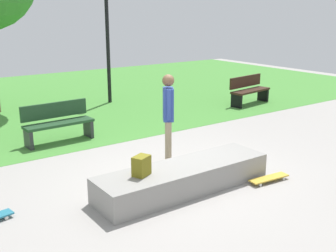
% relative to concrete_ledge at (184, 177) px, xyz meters
% --- Properties ---
extents(ground_plane, '(28.00, 28.00, 0.00)m').
position_rel_concrete_ledge_xyz_m(ground_plane, '(0.23, 0.68, -0.22)').
color(ground_plane, '#9E9993').
extents(grass_lawn, '(26.60, 11.76, 0.01)m').
position_rel_concrete_ledge_xyz_m(grass_lawn, '(0.23, 8.80, -0.22)').
color(grass_lawn, '#478C38').
rests_on(grass_lawn, ground_plane).
extents(concrete_ledge, '(3.15, 0.86, 0.44)m').
position_rel_concrete_ledge_xyz_m(concrete_ledge, '(0.00, 0.00, 0.00)').
color(concrete_ledge, gray).
rests_on(concrete_ledge, ground_plane).
extents(backpack_on_ledge, '(0.34, 0.30, 0.32)m').
position_rel_concrete_ledge_xyz_m(backpack_on_ledge, '(-0.81, 0.04, 0.38)').
color(backpack_on_ledge, olive).
rests_on(backpack_on_ledge, concrete_ledge).
extents(skater_watching, '(0.34, 0.38, 1.78)m').
position_rel_concrete_ledge_xyz_m(skater_watching, '(0.58, 1.27, 0.83)').
color(skater_watching, tan).
rests_on(skater_watching, ground_plane).
extents(skateboard_by_ledge, '(0.81, 0.27, 0.08)m').
position_rel_concrete_ledge_xyz_m(skateboard_by_ledge, '(1.46, -0.61, -0.16)').
color(skateboard_by_ledge, gold).
rests_on(skateboard_by_ledge, ground_plane).
extents(park_bench_far_right, '(1.62, 0.54, 0.91)m').
position_rel_concrete_ledge_xyz_m(park_bench_far_right, '(-0.73, 3.85, 0.26)').
color(park_bench_far_right, '#1E4223').
rests_on(park_bench_far_right, ground_plane).
extents(park_bench_center_lawn, '(1.65, 0.70, 0.91)m').
position_rel_concrete_ledge_xyz_m(park_bench_center_lawn, '(5.87, 4.18, 0.26)').
color(park_bench_center_lawn, '#331E14').
rests_on(park_bench_center_lawn, ground_plane).
extents(lamp_post, '(0.28, 0.28, 3.89)m').
position_rel_concrete_ledge_xyz_m(lamp_post, '(2.29, 7.04, 2.17)').
color(lamp_post, black).
rests_on(lamp_post, ground_plane).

